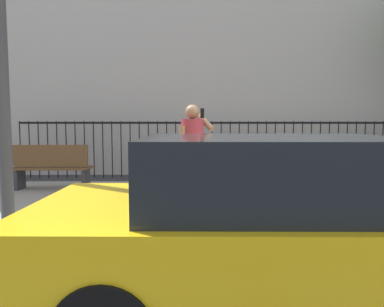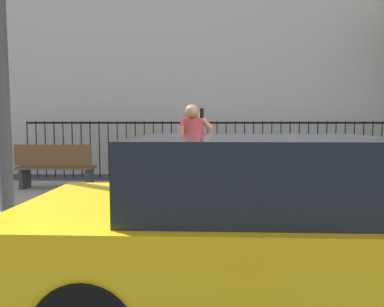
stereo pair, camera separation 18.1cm
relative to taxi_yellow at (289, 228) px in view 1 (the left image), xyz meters
The scene contains 6 objects.
ground_plane 1.64m from the taxi_yellow, 68.55° to the left, with size 60.00×60.00×0.00m, color #333338.
sidewalk 3.67m from the taxi_yellow, 81.39° to the left, with size 28.00×4.40×0.15m, color gray.
iron_fence 7.31m from the taxi_yellow, 85.74° to the left, with size 12.03×0.04×1.60m.
taxi_yellow is the anchor object (origin of this frame).
pedestrian_on_phone 2.73m from the taxi_yellow, 106.32° to the left, with size 0.70×0.67×1.68m.
street_bench 5.96m from the taxi_yellow, 127.92° to the left, with size 1.60×0.45×0.95m.
Camera 1 is at (-1.38, -4.24, 1.56)m, focal length 33.81 mm.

